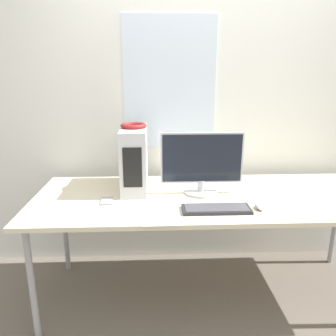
{
  "coord_description": "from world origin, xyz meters",
  "views": [
    {
      "loc": [
        -0.39,
        -1.62,
        1.57
      ],
      "look_at": [
        -0.3,
        0.46,
        0.98
      ],
      "focal_mm": 35.0,
      "sensor_mm": 36.0,
      "label": 1
    }
  ],
  "objects_px": {
    "mouse": "(260,207)",
    "cell_phone": "(107,201)",
    "pc_tower": "(134,159)",
    "keyboard": "(216,209)",
    "headphones": "(134,126)",
    "monitor_main": "(202,163)"
  },
  "relations": [
    {
      "from": "keyboard",
      "to": "cell_phone",
      "type": "xyz_separation_m",
      "value": [
        -0.68,
        0.18,
        -0.01
      ]
    },
    {
      "from": "mouse",
      "to": "cell_phone",
      "type": "height_order",
      "value": "mouse"
    },
    {
      "from": "keyboard",
      "to": "cell_phone",
      "type": "bearing_deg",
      "value": 165.46
    },
    {
      "from": "monitor_main",
      "to": "cell_phone",
      "type": "height_order",
      "value": "monitor_main"
    },
    {
      "from": "cell_phone",
      "to": "keyboard",
      "type": "bearing_deg",
      "value": -18.85
    },
    {
      "from": "monitor_main",
      "to": "cell_phone",
      "type": "distance_m",
      "value": 0.68
    },
    {
      "from": "mouse",
      "to": "cell_phone",
      "type": "bearing_deg",
      "value": 170.25
    },
    {
      "from": "pc_tower",
      "to": "monitor_main",
      "type": "height_order",
      "value": "pc_tower"
    },
    {
      "from": "keyboard",
      "to": "mouse",
      "type": "distance_m",
      "value": 0.27
    },
    {
      "from": "pc_tower",
      "to": "keyboard",
      "type": "bearing_deg",
      "value": -40.88
    },
    {
      "from": "keyboard",
      "to": "pc_tower",
      "type": "bearing_deg",
      "value": 139.12
    },
    {
      "from": "pc_tower",
      "to": "mouse",
      "type": "height_order",
      "value": "pc_tower"
    },
    {
      "from": "headphones",
      "to": "keyboard",
      "type": "relative_size",
      "value": 0.44
    },
    {
      "from": "keyboard",
      "to": "mouse",
      "type": "bearing_deg",
      "value": 2.83
    },
    {
      "from": "cell_phone",
      "to": "mouse",
      "type": "bearing_deg",
      "value": -14.07
    },
    {
      "from": "headphones",
      "to": "keyboard",
      "type": "bearing_deg",
      "value": -40.93
    },
    {
      "from": "keyboard",
      "to": "mouse",
      "type": "relative_size",
      "value": 4.25
    },
    {
      "from": "pc_tower",
      "to": "headphones",
      "type": "distance_m",
      "value": 0.23
    },
    {
      "from": "headphones",
      "to": "monitor_main",
      "type": "bearing_deg",
      "value": -16.09
    },
    {
      "from": "pc_tower",
      "to": "keyboard",
      "type": "height_order",
      "value": "pc_tower"
    },
    {
      "from": "monitor_main",
      "to": "keyboard",
      "type": "relative_size",
      "value": 1.35
    },
    {
      "from": "mouse",
      "to": "keyboard",
      "type": "bearing_deg",
      "value": -177.17
    }
  ]
}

